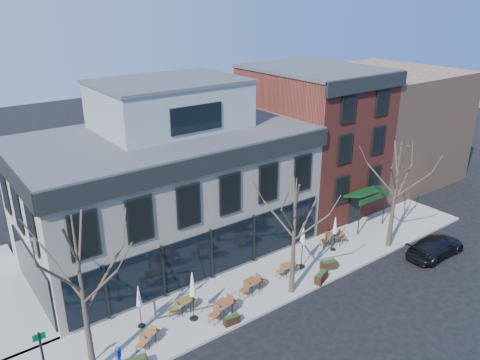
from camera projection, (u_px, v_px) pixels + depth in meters
ground at (211, 280)px, 28.44m from camera, size 120.00×120.00×0.00m
sidewalk_front at (275, 277)px, 28.62m from camera, size 33.50×4.70×0.15m
corner_building at (168, 183)px, 30.55m from camera, size 18.39×10.39×11.10m
red_brick_building at (311, 137)px, 37.34m from camera, size 8.20×11.78×11.18m
bg_building at (379, 124)px, 43.90m from camera, size 12.00×12.00×10.00m
tree_corner at (83, 297)px, 19.78m from camera, size 3.93×3.98×7.92m
tree_mid at (294, 236)px, 25.82m from camera, size 3.50×3.55×7.04m
tree_right at (395, 194)px, 30.74m from camera, size 3.72×3.77×7.48m
parked_sedan at (435, 247)px, 30.95m from camera, size 4.69×1.91×1.36m
call_box at (119, 357)px, 21.28m from camera, size 0.25×0.24×1.22m
cafe_set_0 at (148, 338)px, 22.81m from camera, size 1.60×1.02×0.83m
cafe_set_1 at (183, 305)px, 25.15m from camera, size 1.77×0.78×0.91m
cafe_set_2 at (223, 308)px, 24.82m from camera, size 2.05×0.96×1.05m
cafe_set_3 at (252, 285)px, 26.85m from camera, size 1.92×0.85×0.99m
cafe_set_4 at (288, 269)px, 28.58m from camera, size 1.67×0.73×0.86m
cafe_set_5 at (334, 238)px, 32.01m from camera, size 2.03×0.98×1.04m
umbrella_0 at (139, 298)px, 23.63m from camera, size 0.39×0.39×2.46m
umbrella_1 at (192, 286)px, 24.07m from camera, size 0.46×0.46×2.88m
umbrella_3 at (303, 237)px, 28.81m from camera, size 0.49×0.49×3.07m
umbrella_4 at (335, 227)px, 30.95m from camera, size 0.39×0.39×2.46m
planter_1 at (232, 320)px, 24.35m from camera, size 0.92×0.45×0.49m
planter_2 at (321, 277)px, 27.99m from camera, size 1.17×0.78×0.61m
planter_3 at (329, 265)px, 29.27m from camera, size 1.13×0.75×0.59m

